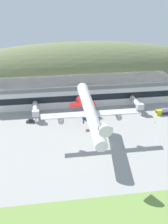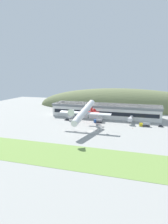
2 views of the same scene
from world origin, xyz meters
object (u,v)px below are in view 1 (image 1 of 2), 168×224
Objects in this scene: jetway_2 at (137,103)px; traffic_cone_0 at (155,122)px; cargo_airplane at (90,113)px; jetway_1 at (89,105)px; fuel_truck at (89,116)px; box_truck at (164,111)px; service_car_1 at (31,121)px; terminal_building at (83,89)px; jetway_0 at (35,109)px.

jetway_2 is 25.57× the size of traffic_cone_0.
cargo_airplane reaches higher than jetway_2.
jetway_1 is 1.85× the size of fuel_truck.
cargo_airplane is at bearing -99.23° from jetway_1.
jetway_2 is at bearing 147.49° from box_truck.
service_car_1 is at bearing 179.75° from fuel_truck.
jetway_2 is 0.28× the size of cargo_airplane.
service_car_1 is 58.87m from traffic_cone_0.
jetway_2 is 3.54× the size of service_car_1.
fuel_truck is 11.74× the size of traffic_cone_0.
terminal_building is 24.26× the size of service_car_1.
jetway_1 is at bearing 147.83° from traffic_cone_0.
fuel_truck is 31.53m from traffic_cone_0.
jetway_0 is 51.80m from jetway_2.
jetway_1 is 30.55m from service_car_1.
jetway_0 is at bearing 163.32° from traffic_cone_0.
jetway_0 is 26.48m from fuel_truck.
service_car_1 is 28.13m from fuel_truck.
jetway_1 reaches higher than traffic_cone_0.
terminal_building is 6.64× the size of jetway_0.
jetway_2 is 27.27m from fuel_truck.
terminal_building reaches higher than jetway_1.
terminal_building is 1.91× the size of cargo_airplane.
terminal_building is at bearing 84.20° from cargo_airplane.
service_car_1 is at bearing -172.96° from jetway_2.
box_truck is 12.50m from traffic_cone_0.
jetway_0 is 1.89× the size of box_truck.
jetway_0 is 3.65× the size of service_car_1.
traffic_cone_0 is at bearing -18.52° from fuel_truck.
jetway_1 and jetway_2 have the same top height.
jetway_0 is 38.73m from cargo_airplane.
service_car_1 is (-2.59, -6.46, -3.34)m from jetway_0.
box_truck is at bearing -1.09° from fuel_truck.
terminal_building reaches higher than traffic_cone_0.
terminal_building is at bearing 90.49° from jetway_1.
jetway_0 is at bearing -144.03° from terminal_building.
terminal_building is 14.94× the size of fuel_truck.
traffic_cone_0 is at bearing -9.91° from service_car_1.
jetway_2 reaches higher than traffic_cone_0.
traffic_cone_0 is at bearing -32.17° from jetway_1.
jetway_1 is 8.49m from fuel_truck.
jetway_2 is at bearing -2.69° from jetway_1.
terminal_building is 12.52× the size of box_truck.
jetway_1 is 0.85× the size of jetway_2.
jetway_2 reaches higher than box_truck.
jetway_2 is (25.07, -1.18, 0.00)m from jetway_1.
traffic_cone_0 is (55.39, -16.60, -3.71)m from jetway_0.
cargo_airplane reaches higher than traffic_cone_0.
cargo_airplane is (-5.25, -32.28, 9.32)m from jetway_1.
fuel_truck is at bearing 178.91° from box_truck.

